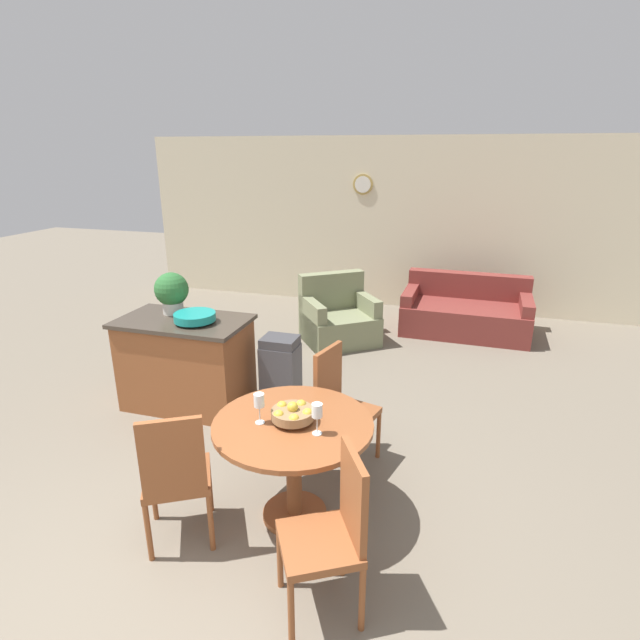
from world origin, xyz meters
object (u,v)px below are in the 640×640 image
Objects in this scene: wine_glass_left at (259,402)px; teal_bowl at (195,317)px; couch at (465,313)px; armchair at (338,320)px; dining_chair_near_right at (333,528)px; potted_plant at (172,291)px; dining_table at (293,444)px; wine_glass_right at (317,412)px; dining_chair_near_left at (176,473)px; fruit_bowl at (293,413)px; dining_chair_far_side at (340,402)px; trash_bin at (281,373)px; kitchen_island at (187,363)px.

wine_glass_left is 0.54× the size of teal_bowl.
couch is 1.87m from armchair.
dining_chair_near_right is 2.37× the size of potted_plant.
wine_glass_left is 4.63m from couch.
dining_table is at bearing -102.34° from couch.
wine_glass_left is 0.40m from wine_glass_right.
dining_chair_near_left is 1.88m from teal_bowl.
dining_chair_near_left is 0.83m from fruit_bowl.
potted_plant is (-2.22, 2.03, 0.61)m from dining_chair_near_right.
dining_chair_near_right is at bearing -112.77° from armchair.
fruit_bowl is 2.28m from potted_plant.
armchair is at bearing 59.64° from potted_plant.
wine_glass_right is (-0.25, 0.54, 0.38)m from dining_chair_near_right.
dining_chair_far_side is at bearing 28.36° from dining_chair_near_left.
fruit_bowl is 0.24× the size of armchair.
dining_chair_near_right is 1.31× the size of trash_bin.
armchair is (-0.58, 3.44, -0.29)m from dining_table.
wine_glass_right is 0.17× the size of kitchen_island.
dining_chair_near_right is at bearing 28.36° from dining_chair_far_side.
dining_chair_near_left is at bearing -156.61° from wine_glass_right.
wine_glass_left is at bearing -73.59° from trash_bin.
fruit_bowl is (0.00, -0.00, 0.24)m from dining_table.
potted_plant is at bearing 141.64° from fruit_bowl.
dining_table is at bearing 5.86° from dining_chair_near_left.
dining_chair_near_right is at bearing -54.35° from dining_table.
wine_glass_right is 0.51× the size of potted_plant.
teal_bowl reaches higher than couch.
teal_bowl reaches higher than wine_glass_right.
dining_chair_near_right reaches higher than trash_bin.
fruit_bowl is 3.53m from armchair.
teal_bowl is at bearing -159.56° from trash_bin.
dining_chair_near_right is 0.56× the size of couch.
dining_table is at bearing -117.44° from armchair.
dining_table is 1.10× the size of dining_chair_near_left.
dining_chair_far_side is 3.70m from couch.
wine_glass_left is 1.97m from kitchen_island.
dining_table is 0.62× the size of couch.
armchair is (0.83, 2.24, -0.68)m from teal_bowl.
dining_chair_near_left is 1.94m from trash_bin.
dining_chair_far_side is at bearing -15.92° from kitchen_island.
dining_table is 1.89m from teal_bowl.
dining_chair_near_left is 1.10m from dining_chair_near_right.
dining_chair_near_left is 0.56× the size of couch.
trash_bin is (0.75, 0.28, -0.61)m from teal_bowl.
potted_plant reaches higher than teal_bowl.
fruit_bowl is at bearing -38.36° from potted_plant.
kitchen_island is 3.22× the size of teal_bowl.
armchair is (-0.37, 3.51, -0.62)m from wine_glass_left.
wine_glass_right is 2.28m from kitchen_island.
teal_bowl is at bearing 15.74° from dining_chair_near_right.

